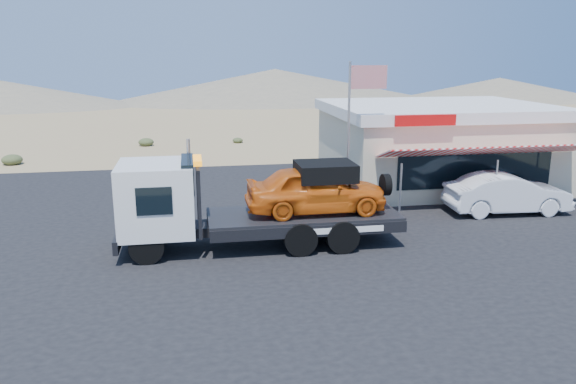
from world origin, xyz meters
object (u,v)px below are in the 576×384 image
white_sedan (507,193)px  jerky_store (436,143)px  tow_truck (253,199)px  flagpole (354,120)px

white_sedan → jerky_store: size_ratio=0.47×
jerky_store → tow_truck: bearing=-141.9°
white_sedan → jerky_store: jerky_store is taller
white_sedan → jerky_store: bearing=9.0°
flagpole → tow_truck: bearing=-142.8°
white_sedan → flagpole: flagpole is taller
tow_truck → white_sedan: size_ratio=1.88×
jerky_store → flagpole: size_ratio=1.73×
white_sedan → flagpole: bearing=82.5°
tow_truck → white_sedan: bearing=11.7°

